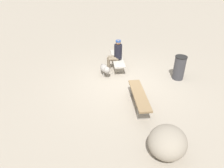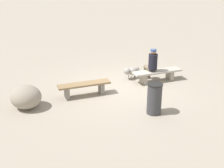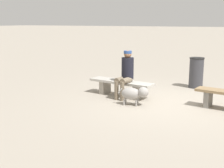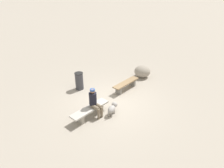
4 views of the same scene
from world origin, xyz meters
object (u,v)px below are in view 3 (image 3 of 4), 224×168
Objects in this scene: dog at (134,93)px; trash_bin at (196,73)px; seated_person at (126,71)px; bench_right at (121,85)px.

trash_bin is at bearing 62.73° from dog.
seated_person is 2.57m from trash_bin.
seated_person is 1.65× the size of dog.
seated_person is at bearing 121.80° from dog.
trash_bin is (-1.37, -2.16, -0.25)m from seated_person.
trash_bin reaches higher than dog.
trash_bin is at bearing -120.23° from bench_right.
seated_person reaches higher than bench_right.
trash_bin is at bearing -116.49° from seated_person.
dog is (-0.70, 0.68, -0.00)m from bench_right.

